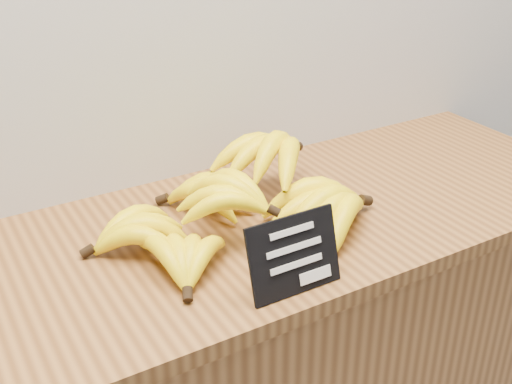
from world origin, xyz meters
name	(u,v)px	position (x,y,z in m)	size (l,w,h in m)	color
counter_top	(242,231)	(-0.19, 2.75, 0.92)	(1.56, 0.54, 0.03)	brown
chalkboard_sign	(294,255)	(-0.21, 2.54, 0.99)	(0.16, 0.01, 0.13)	black
banana_pile	(243,202)	(-0.19, 2.74, 0.98)	(0.53, 0.43, 0.13)	#FFED0A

